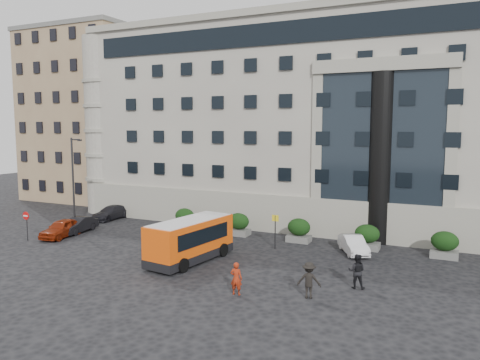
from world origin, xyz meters
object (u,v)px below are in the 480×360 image
object	(u,v)px
minibus	(190,238)
parked_car_c	(111,213)
pedestrian_c	(309,280)
hedge_b	(239,224)
hedge_d	(367,237)
parked_car_a	(62,228)
white_taxi	(353,245)
hedge_e	(445,245)
parked_car_d	(154,204)
red_truck	(164,195)
no_entry_sign	(26,220)
hedge_c	(299,230)
hedge_a	(185,219)
parked_car_b	(78,225)
street_lamp	(74,181)
pedestrian_b	(357,271)
pedestrian_a	(236,278)
bus_stop_sign	(275,226)

from	to	relation	value
minibus	parked_car_c	xyz separation A→B (m)	(-14.34, 8.88, -0.92)
pedestrian_c	hedge_b	bearing A→B (deg)	-61.35
hedge_d	parked_car_a	bearing A→B (deg)	-163.77
hedge_b	white_taxi	size ratio (longest dim) A/B	0.48
hedge_b	pedestrian_c	world-z (taller)	pedestrian_c
hedge_e	parked_car_d	bearing A→B (deg)	168.25
red_truck	hedge_b	bearing A→B (deg)	-38.50
no_entry_sign	hedge_c	bearing A→B (deg)	24.49
hedge_a	no_entry_sign	size ratio (longest dim) A/B	0.79
hedge_b	parked_car_b	xyz separation A→B (m)	(-12.70, -4.95, -0.29)
hedge_d	white_taxi	world-z (taller)	hedge_d
street_lamp	pedestrian_c	world-z (taller)	street_lamp
no_entry_sign	minibus	xyz separation A→B (m)	(14.52, 0.71, -0.10)
street_lamp	pedestrian_b	bearing A→B (deg)	-8.95
minibus	pedestrian_b	bearing A→B (deg)	4.84
street_lamp	no_entry_sign	world-z (taller)	street_lamp
minibus	pedestrian_a	size ratio (longest dim) A/B	3.92
hedge_b	minibus	world-z (taller)	minibus
hedge_e	parked_car_c	xyz separation A→B (m)	(-29.62, 0.74, -0.29)
no_entry_sign	parked_car_a	xyz separation A→B (m)	(1.50, 2.11, -0.94)
hedge_a	hedge_c	world-z (taller)	same
street_lamp	red_truck	xyz separation A→B (m)	(-0.10, 13.28, -3.04)
hedge_a	hedge_e	world-z (taller)	same
pedestrian_c	no_entry_sign	bearing A→B (deg)	-17.18
street_lamp	minibus	xyz separation A→B (m)	(13.46, -3.33, -2.81)
parked_car_b	pedestrian_a	size ratio (longest dim) A/B	2.18
hedge_e	parked_car_a	bearing A→B (deg)	-166.63
bus_stop_sign	hedge_b	bearing A→B (deg)	146.93
no_entry_sign	parked_car_c	size ratio (longest dim) A/B	0.53
no_entry_sign	white_taxi	bearing A→B (deg)	16.98
bus_stop_sign	pedestrian_c	distance (m)	9.91
hedge_c	bus_stop_sign	xyz separation A→B (m)	(-0.90, -2.80, 0.80)
hedge_b	parked_car_c	xyz separation A→B (m)	(-14.02, 0.74, -0.29)
hedge_a	hedge_d	xyz separation A→B (m)	(15.60, 0.00, 0.00)
hedge_a	minibus	bearing A→B (deg)	-55.83
parked_car_a	parked_car_c	size ratio (longest dim) A/B	0.95
hedge_b	pedestrian_c	size ratio (longest dim) A/B	0.95
hedge_a	parked_car_b	world-z (taller)	hedge_a
street_lamp	hedge_b	bearing A→B (deg)	20.07
parked_car_b	white_taxi	bearing A→B (deg)	2.07
hedge_d	parked_car_d	distance (m)	23.84
hedge_e	minibus	bearing A→B (deg)	-151.98
pedestrian_b	white_taxi	bearing A→B (deg)	-83.81
parked_car_d	pedestrian_a	world-z (taller)	pedestrian_a
pedestrian_a	parked_car_d	bearing A→B (deg)	-50.78
hedge_a	white_taxi	xyz separation A→B (m)	(14.93, -1.53, -0.29)
hedge_c	parked_car_b	world-z (taller)	hedge_c
bus_stop_sign	hedge_d	bearing A→B (deg)	24.66
red_truck	parked_car_b	size ratio (longest dim) A/B	1.29
white_taxi	hedge_a	bearing A→B (deg)	146.43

